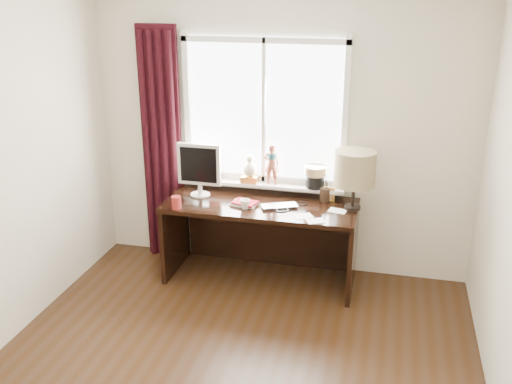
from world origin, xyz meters
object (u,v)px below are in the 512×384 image
(laptop, at_px, (280,206))
(mug, at_px, (245,204))
(red_cup, at_px, (176,202))
(monitor, at_px, (199,167))
(desk, at_px, (263,224))
(table_lamp, at_px, (355,169))

(laptop, bearing_deg, mug, 173.92)
(red_cup, bearing_deg, monitor, 74.85)
(mug, distance_m, desk, 0.39)
(desk, relative_size, monitor, 3.47)
(desk, distance_m, table_lamp, 1.00)
(table_lamp, bearing_deg, monitor, 179.78)
(mug, relative_size, table_lamp, 0.17)
(laptop, distance_m, table_lamp, 0.72)
(monitor, bearing_deg, table_lamp, -0.22)
(desk, xyz_separation_m, table_lamp, (0.80, -0.04, 0.61))
(red_cup, xyz_separation_m, desk, (0.68, 0.38, -0.30))
(red_cup, bearing_deg, laptop, 15.14)
(desk, relative_size, table_lamp, 3.27)
(laptop, relative_size, table_lamp, 0.60)
(laptop, relative_size, monitor, 0.64)
(red_cup, height_order, monitor, monitor)
(mug, height_order, desk, mug)
(mug, relative_size, red_cup, 0.80)
(desk, bearing_deg, mug, -112.95)
(desk, xyz_separation_m, monitor, (-0.59, -0.03, 0.52))
(red_cup, bearing_deg, mug, 13.38)
(red_cup, relative_size, table_lamp, 0.21)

